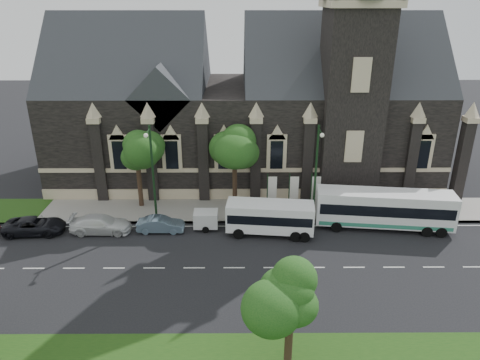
{
  "coord_description": "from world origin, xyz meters",
  "views": [
    {
      "loc": [
        3.28,
        -28.19,
        18.85
      ],
      "look_at": [
        3.47,
        6.0,
        4.63
      ],
      "focal_mm": 33.27,
      "sensor_mm": 36.0,
      "label": 1
    }
  ],
  "objects_px": {
    "banner_flag_left": "(271,190)",
    "tour_coach": "(384,209)",
    "tree_walk_right": "(237,149)",
    "tree_walk_left": "(139,150)",
    "car_far_black": "(34,226)",
    "street_lamp_mid": "(152,170)",
    "banner_flag_center": "(292,190)",
    "banner_flag_right": "(314,190)",
    "sedan": "(161,224)",
    "street_lamp_near": "(316,170)",
    "car_far_white": "(101,224)",
    "tree_park_east": "(294,294)",
    "box_trailer": "(206,219)",
    "shuttle_bus": "(270,216)"
  },
  "relations": [
    {
      "from": "street_lamp_mid",
      "to": "tour_coach",
      "type": "xyz_separation_m",
      "value": [
        19.96,
        -0.89,
        -3.27
      ]
    },
    {
      "from": "street_lamp_near",
      "to": "tour_coach",
      "type": "distance_m",
      "value": 6.85
    },
    {
      "from": "shuttle_bus",
      "to": "sedan",
      "type": "bearing_deg",
      "value": -176.42
    },
    {
      "from": "tree_walk_right",
      "to": "sedan",
      "type": "xyz_separation_m",
      "value": [
        -6.57,
        -5.09,
        -5.15
      ]
    },
    {
      "from": "tree_park_east",
      "to": "banner_flag_left",
      "type": "distance_m",
      "value": 18.46
    },
    {
      "from": "street_lamp_near",
      "to": "banner_flag_right",
      "type": "bearing_deg",
      "value": 81.44
    },
    {
      "from": "tree_walk_right",
      "to": "tree_park_east",
      "type": "bearing_deg",
      "value": -81.58
    },
    {
      "from": "banner_flag_left",
      "to": "car_far_black",
      "type": "height_order",
      "value": "banner_flag_left"
    },
    {
      "from": "tree_walk_right",
      "to": "street_lamp_mid",
      "type": "distance_m",
      "value": 8.1
    },
    {
      "from": "tree_walk_left",
      "to": "banner_flag_right",
      "type": "distance_m",
      "value": 16.52
    },
    {
      "from": "street_lamp_near",
      "to": "box_trailer",
      "type": "bearing_deg",
      "value": -174.19
    },
    {
      "from": "banner_flag_right",
      "to": "tree_park_east",
      "type": "bearing_deg",
      "value": -102.65
    },
    {
      "from": "street_lamp_mid",
      "to": "banner_flag_right",
      "type": "distance_m",
      "value": 14.67
    },
    {
      "from": "street_lamp_near",
      "to": "shuttle_bus",
      "type": "relative_size",
      "value": 1.2
    },
    {
      "from": "banner_flag_left",
      "to": "shuttle_bus",
      "type": "xyz_separation_m",
      "value": [
        -0.26,
        -3.79,
        -0.75
      ]
    },
    {
      "from": "street_lamp_mid",
      "to": "sedan",
      "type": "distance_m",
      "value": 4.73
    },
    {
      "from": "tour_coach",
      "to": "sedan",
      "type": "xyz_separation_m",
      "value": [
        -19.31,
        -0.58,
        -1.18
      ]
    },
    {
      "from": "tree_walk_left",
      "to": "box_trailer",
      "type": "relative_size",
      "value": 2.54
    },
    {
      "from": "tree_park_east",
      "to": "tour_coach",
      "type": "height_order",
      "value": "tree_park_east"
    },
    {
      "from": "street_lamp_near",
      "to": "sedan",
      "type": "height_order",
      "value": "street_lamp_near"
    },
    {
      "from": "tour_coach",
      "to": "shuttle_bus",
      "type": "bearing_deg",
      "value": -167.55
    },
    {
      "from": "tree_walk_right",
      "to": "tree_walk_left",
      "type": "bearing_deg",
      "value": -179.94
    },
    {
      "from": "street_lamp_mid",
      "to": "banner_flag_left",
      "type": "bearing_deg",
      "value": 10.5
    },
    {
      "from": "tree_park_east",
      "to": "shuttle_bus",
      "type": "xyz_separation_m",
      "value": [
        -0.15,
        14.53,
        -2.99
      ]
    },
    {
      "from": "tree_park_east",
      "to": "tree_walk_left",
      "type": "xyz_separation_m",
      "value": [
        -11.97,
        20.03,
        1.12
      ]
    },
    {
      "from": "street_lamp_mid",
      "to": "box_trailer",
      "type": "relative_size",
      "value": 2.99
    },
    {
      "from": "banner_flag_left",
      "to": "tour_coach",
      "type": "height_order",
      "value": "banner_flag_left"
    },
    {
      "from": "street_lamp_near",
      "to": "banner_flag_right",
      "type": "relative_size",
      "value": 2.25
    },
    {
      "from": "sedan",
      "to": "car_far_black",
      "type": "relative_size",
      "value": 0.8
    },
    {
      "from": "tree_park_east",
      "to": "car_far_black",
      "type": "xyz_separation_m",
      "value": [
        -20.26,
        14.73,
        -3.92
      ]
    },
    {
      "from": "banner_flag_left",
      "to": "banner_flag_center",
      "type": "distance_m",
      "value": 2.0
    },
    {
      "from": "tree_walk_left",
      "to": "tour_coach",
      "type": "distance_m",
      "value": 22.55
    },
    {
      "from": "banner_flag_right",
      "to": "street_lamp_mid",
      "type": "bearing_deg",
      "value": -172.4
    },
    {
      "from": "banner_flag_left",
      "to": "car_far_black",
      "type": "relative_size",
      "value": 0.79
    },
    {
      "from": "banner_flag_left",
      "to": "banner_flag_right",
      "type": "relative_size",
      "value": 1.0
    },
    {
      "from": "street_lamp_near",
      "to": "box_trailer",
      "type": "height_order",
      "value": "street_lamp_near"
    },
    {
      "from": "banner_flag_right",
      "to": "car_far_black",
      "type": "height_order",
      "value": "banner_flag_right"
    },
    {
      "from": "banner_flag_left",
      "to": "sedan",
      "type": "relative_size",
      "value": 0.99
    },
    {
      "from": "banner_flag_right",
      "to": "car_far_black",
      "type": "bearing_deg",
      "value": -171.6
    },
    {
      "from": "street_lamp_near",
      "to": "car_far_black",
      "type": "height_order",
      "value": "street_lamp_near"
    },
    {
      "from": "tree_walk_right",
      "to": "banner_flag_center",
      "type": "relative_size",
      "value": 1.95
    },
    {
      "from": "street_lamp_near",
      "to": "shuttle_bus",
      "type": "bearing_deg",
      "value": -154.65
    },
    {
      "from": "box_trailer",
      "to": "tour_coach",
      "type": "bearing_deg",
      "value": -0.05
    },
    {
      "from": "street_lamp_mid",
      "to": "banner_flag_center",
      "type": "xyz_separation_m",
      "value": [
        12.29,
        1.91,
        -2.73
      ]
    },
    {
      "from": "shuttle_bus",
      "to": "car_far_black",
      "type": "relative_size",
      "value": 1.48
    },
    {
      "from": "box_trailer",
      "to": "car_far_white",
      "type": "xyz_separation_m",
      "value": [
        -8.97,
        -0.58,
        -0.16
      ]
    },
    {
      "from": "tree_park_east",
      "to": "box_trailer",
      "type": "relative_size",
      "value": 2.09
    },
    {
      "from": "tree_walk_right",
      "to": "car_far_black",
      "type": "height_order",
      "value": "tree_walk_right"
    },
    {
      "from": "street_lamp_near",
      "to": "car_far_white",
      "type": "xyz_separation_m",
      "value": [
        -18.46,
        -1.55,
        -4.36
      ]
    },
    {
      "from": "street_lamp_near",
      "to": "banner_flag_center",
      "type": "relative_size",
      "value": 2.25
    }
  ]
}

